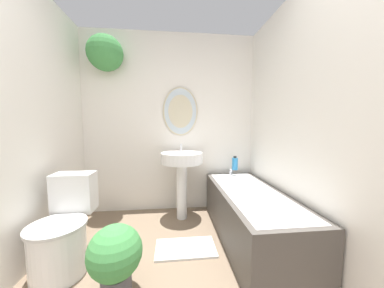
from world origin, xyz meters
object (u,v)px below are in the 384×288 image
Objects in this scene: pedestal_sink at (182,167)px; shampoo_bottle at (235,164)px; toilet at (63,232)px; potted_plant at (115,257)px; bathtub at (250,213)px.

pedestal_sink reaches higher than shampoo_bottle.
toilet reaches higher than potted_plant.
bathtub is 0.75m from shampoo_bottle.
shampoo_bottle is at bearing 27.17° from toilet.
shampoo_bottle is (0.05, 0.64, 0.40)m from bathtub.
bathtub is at bearing -37.38° from pedestal_sink.
toilet is 1.70m from bathtub.
toilet is 0.60m from potted_plant.
pedestal_sink is 1.27m from potted_plant.
shampoo_bottle is 1.77m from potted_plant.
shampoo_bottle is at bearing 9.41° from pedestal_sink.
pedestal_sink is at bearing 142.62° from bathtub.
pedestal_sink is 0.73m from shampoo_bottle.
bathtub is 1.32m from potted_plant.
potted_plant is at bearing -153.57° from bathtub.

